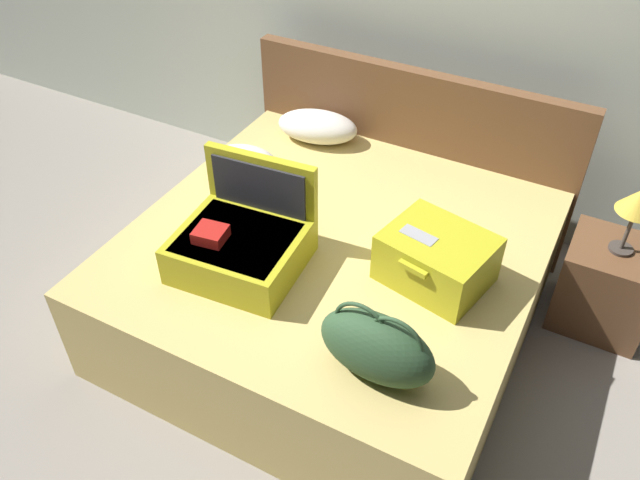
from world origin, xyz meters
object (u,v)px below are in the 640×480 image
object	(u,v)px
duffel_bag	(377,347)
nightstand	(606,285)
pillow_near_headboard	(318,127)
hard_case_large	(242,243)
table_lamp	(639,203)
hard_case_medium	(436,258)
bed	(333,282)
pillow_center_head	(243,164)

from	to	relation	value
duffel_bag	nightstand	distance (m)	1.53
duffel_bag	pillow_near_headboard	bearing A→B (deg)	125.61
hard_case_large	table_lamp	size ratio (longest dim) A/B	1.58
hard_case_large	nightstand	size ratio (longest dim) A/B	1.19
hard_case_medium	duffel_bag	bearing A→B (deg)	-79.06
nightstand	table_lamp	size ratio (longest dim) A/B	1.33
hard_case_medium	table_lamp	distance (m)	0.98
hard_case_medium	pillow_near_headboard	size ratio (longest dim) A/B	1.09
hard_case_large	nightstand	bearing A→B (deg)	28.88
bed	pillow_near_headboard	world-z (taller)	pillow_near_headboard
pillow_center_head	duffel_bag	bearing A→B (deg)	-36.48
pillow_center_head	pillow_near_headboard	bearing A→B (deg)	72.97
hard_case_large	table_lamp	world-z (taller)	hard_case_large
hard_case_medium	duffel_bag	size ratio (longest dim) A/B	1.08
pillow_center_head	hard_case_medium	bearing A→B (deg)	-12.38
pillow_near_headboard	nightstand	bearing A→B (deg)	-3.19
hard_case_large	nightstand	world-z (taller)	hard_case_large
pillow_center_head	hard_case_large	bearing A→B (deg)	-56.83
hard_case_large	table_lamp	bearing A→B (deg)	28.88
hard_case_large	pillow_near_headboard	size ratio (longest dim) A/B	1.23
bed	duffel_bag	distance (m)	0.89
bed	pillow_center_head	size ratio (longest dim) A/B	4.81
hard_case_medium	pillow_near_headboard	distance (m)	1.26
bed	hard_case_large	size ratio (longest dim) A/B	3.27
hard_case_large	hard_case_medium	distance (m)	0.85
nightstand	hard_case_large	bearing A→B (deg)	-146.31
duffel_bag	pillow_center_head	bearing A→B (deg)	143.52
bed	table_lamp	bearing A→B (deg)	28.53
duffel_bag	pillow_near_headboard	xyz separation A→B (m)	(-0.98, 1.37, -0.06)
hard_case_large	duffel_bag	bearing A→B (deg)	-24.75
hard_case_large	pillow_near_headboard	xyz separation A→B (m)	(-0.21, 1.09, -0.03)
nightstand	pillow_near_headboard	bearing A→B (deg)	176.81
pillow_center_head	nightstand	bearing A→B (deg)	13.03
bed	pillow_near_headboard	size ratio (longest dim) A/B	4.02
bed	table_lamp	world-z (taller)	table_lamp
bed	hard_case_large	bearing A→B (deg)	-129.99
nightstand	bed	bearing A→B (deg)	-151.47
hard_case_medium	hard_case_large	bearing A→B (deg)	-146.11
pillow_center_head	table_lamp	world-z (taller)	table_lamp
hard_case_large	hard_case_medium	size ratio (longest dim) A/B	1.13
duffel_bag	table_lamp	distance (m)	1.46
bed	hard_case_large	world-z (taller)	hard_case_large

